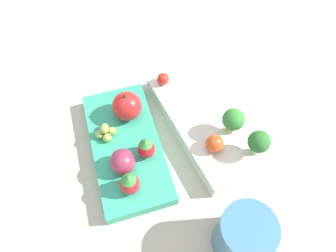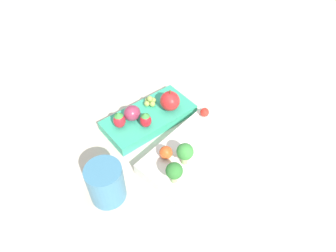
{
  "view_description": "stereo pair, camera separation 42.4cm",
  "coord_description": "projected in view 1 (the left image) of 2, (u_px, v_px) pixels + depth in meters",
  "views": [
    {
      "loc": [
        0.23,
        -0.07,
        0.43
      ],
      "look_at": [
        0.01,
        0.0,
        0.04
      ],
      "focal_mm": 32.0,
      "sensor_mm": 36.0,
      "label": 1
    },
    {
      "loc": [
        0.29,
        0.34,
        0.51
      ],
      "look_at": [
        0.01,
        0.0,
        0.04
      ],
      "focal_mm": 32.0,
      "sensor_mm": 36.0,
      "label": 2
    }
  ],
  "objects": [
    {
      "name": "strawberry_0",
      "position": [
        130.0,
        183.0,
        0.4
      ],
      "size": [
        0.03,
        0.03,
        0.04
      ],
      "color": "red",
      "rests_on": "bento_box_fruit"
    },
    {
      "name": "bento_box_savoury",
      "position": [
        208.0,
        122.0,
        0.49
      ],
      "size": [
        0.24,
        0.15,
        0.03
      ],
      "color": "silver",
      "rests_on": "ground_plane"
    },
    {
      "name": "cherry_tomato_0",
      "position": [
        215.0,
        144.0,
        0.44
      ],
      "size": [
        0.03,
        0.03,
        0.03
      ],
      "color": "#DB4C1E",
      "rests_on": "bento_box_savoury"
    },
    {
      "name": "ground_plane",
      "position": [
        166.0,
        135.0,
        0.49
      ],
      "size": [
        4.0,
        4.0,
        0.0
      ],
      "primitive_type": "plane",
      "color": "#BCB29E"
    },
    {
      "name": "grape_cluster",
      "position": [
        106.0,
        132.0,
        0.46
      ],
      "size": [
        0.03,
        0.03,
        0.02
      ],
      "color": "#8EA84C",
      "rests_on": "bento_box_fruit"
    },
    {
      "name": "apple",
      "position": [
        127.0,
        106.0,
        0.46
      ],
      "size": [
        0.05,
        0.05,
        0.05
      ],
      "color": "red",
      "rests_on": "bento_box_fruit"
    },
    {
      "name": "broccoli_floret_1",
      "position": [
        233.0,
        120.0,
        0.43
      ],
      "size": [
        0.03,
        0.03,
        0.05
      ],
      "color": "#93B770",
      "rests_on": "bento_box_savoury"
    },
    {
      "name": "bento_box_fruit",
      "position": [
        127.0,
        147.0,
        0.47
      ],
      "size": [
        0.21,
        0.1,
        0.02
      ],
      "color": "#33A87F",
      "rests_on": "ground_plane"
    },
    {
      "name": "broccoli_floret_0",
      "position": [
        259.0,
        142.0,
        0.42
      ],
      "size": [
        0.03,
        0.03,
        0.05
      ],
      "color": "#93B770",
      "rests_on": "bento_box_savoury"
    },
    {
      "name": "plum",
      "position": [
        123.0,
        162.0,
        0.42
      ],
      "size": [
        0.04,
        0.04,
        0.03
      ],
      "color": "#892D47",
      "rests_on": "bento_box_fruit"
    },
    {
      "name": "drinking_cup",
      "position": [
        243.0,
        235.0,
        0.37
      ],
      "size": [
        0.07,
        0.07,
        0.08
      ],
      "color": "teal",
      "rests_on": "ground_plane"
    },
    {
      "name": "strawberry_1",
      "position": [
        146.0,
        148.0,
        0.43
      ],
      "size": [
        0.03,
        0.03,
        0.04
      ],
      "color": "red",
      "rests_on": "bento_box_fruit"
    },
    {
      "name": "cherry_tomato_1",
      "position": [
        163.0,
        79.0,
        0.5
      ],
      "size": [
        0.02,
        0.02,
        0.02
      ],
      "color": "red",
      "rests_on": "bento_box_savoury"
    }
  ]
}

